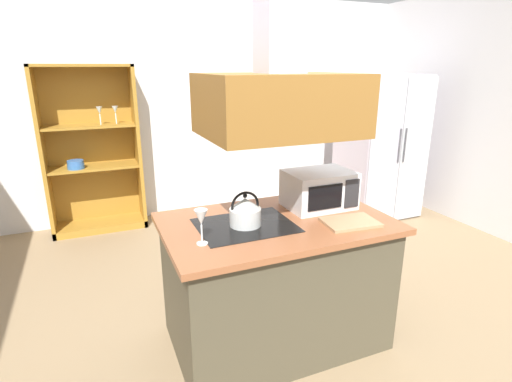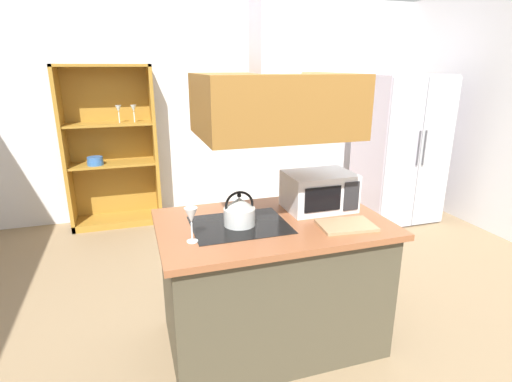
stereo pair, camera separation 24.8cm
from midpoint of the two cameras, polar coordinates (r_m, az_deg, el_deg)
The scene contains 10 objects.
ground_plane at distance 3.04m, azimuth 3.72°, elevation -20.49°, with size 7.80×7.80×0.00m, color #866E4F.
wall_back at distance 5.27m, azimuth -10.93°, elevation 11.52°, with size 6.00×0.12×2.70m, color silver.
kitchen_island at distance 2.81m, azimuth 0.25°, elevation -12.74°, with size 1.47×0.93×0.90m.
range_hood at distance 2.43m, azimuth 0.30°, elevation 14.81°, with size 0.90×0.70×1.24m.
refrigerator at distance 5.28m, azimuth 15.90°, elevation 6.04°, with size 0.90×0.77×1.76m.
dish_cabinet at distance 5.02m, azimuth -23.50°, elevation 4.13°, with size 1.04×0.40×1.88m.
kettle at distance 2.51m, azimuth -4.38°, elevation -2.97°, with size 0.20×0.20×0.22m.
cutting_board at distance 2.61m, azimuth 10.61°, elevation -4.42°, with size 0.34×0.24×0.02m, color tan.
microwave at distance 2.84m, azimuth 6.49°, elevation 0.21°, with size 0.46×0.35×0.26m.
wine_glass_on_counter at distance 2.27m, azimuth -10.93°, elevation -3.96°, with size 0.08×0.08×0.21m.
Camera 1 is at (-1.21, -2.09, 1.87)m, focal length 28.15 mm.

